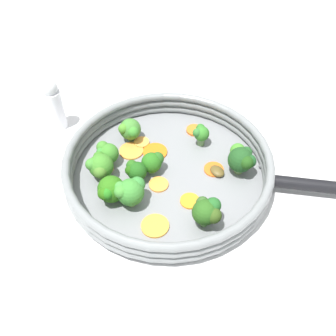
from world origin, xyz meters
name	(u,v)px	position (x,y,z in m)	size (l,w,h in m)	color
ground_plane	(168,178)	(0.00, 0.00, 0.00)	(4.00, 4.00, 0.00)	silver
skillet	(168,176)	(0.00, 0.00, 0.01)	(0.36, 0.36, 0.01)	gray
skillet_rim_wall	(168,165)	(0.00, 0.00, 0.03)	(0.37, 0.37, 0.05)	gray
skillet_handle	(335,188)	(-0.11, 0.27, 0.02)	(0.02, 0.02, 0.23)	black
skillet_rivet_left	(261,200)	(-0.03, 0.17, 0.02)	(0.01, 0.01, 0.01)	gray
skillet_rivet_right	(261,166)	(-0.10, 0.14, 0.02)	(0.01, 0.01, 0.01)	gray
carrot_slice_0	(190,201)	(0.04, 0.07, 0.01)	(0.03, 0.03, 0.00)	orange
carrot_slice_1	(160,185)	(0.03, 0.00, 0.01)	(0.04, 0.04, 0.00)	orange
carrot_slice_2	(155,152)	(-0.03, -0.05, 0.01)	(0.05, 0.05, 0.00)	orange
carrot_slice_3	(155,226)	(0.11, 0.04, 0.01)	(0.05, 0.05, 0.00)	gold
carrot_slice_4	(105,168)	(0.05, -0.11, 0.01)	(0.03, 0.03, 0.00)	orange
carrot_slice_5	(131,151)	(-0.01, -0.09, 0.01)	(0.05, 0.05, 0.00)	orange
carrot_slice_6	(214,169)	(-0.05, 0.07, 0.01)	(0.04, 0.04, 0.00)	orange
carrot_slice_7	(194,130)	(-0.13, -0.01, 0.01)	(0.03, 0.03, 0.01)	orange
carrot_slice_8	(142,142)	(-0.04, -0.08, 0.01)	(0.03, 0.03, 0.01)	#F99C41
broccoli_floret_0	(130,130)	(-0.04, -0.11, 0.04)	(0.04, 0.04, 0.05)	#5F894A
broccoli_floret_1	(242,160)	(-0.07, 0.11, 0.04)	(0.05, 0.05, 0.05)	#779856
broccoli_floret_2	(207,211)	(0.06, 0.11, 0.04)	(0.05, 0.05, 0.05)	#5C8B4A
broccoli_floret_3	(135,171)	(0.04, -0.04, 0.04)	(0.03, 0.04, 0.04)	#7FAB64
broccoli_floret_4	(100,166)	(0.07, -0.10, 0.04)	(0.05, 0.04, 0.05)	olive
broccoli_floret_5	(107,152)	(0.03, -0.11, 0.04)	(0.04, 0.04, 0.05)	#88A36F
broccoli_floret_6	(238,152)	(-0.10, 0.09, 0.03)	(0.03, 0.03, 0.04)	#6D9D5B
broccoli_floret_7	(130,191)	(0.09, -0.02, 0.04)	(0.05, 0.05, 0.05)	#74A74D
broccoli_floret_8	(153,161)	(0.01, -0.03, 0.04)	(0.04, 0.04, 0.04)	#81AC63
broccoli_floret_9	(110,190)	(0.10, -0.05, 0.04)	(0.05, 0.05, 0.05)	#7E9F53
broccoli_floret_10	(201,133)	(-0.10, 0.01, 0.04)	(0.03, 0.03, 0.04)	#688D54
mushroom_piece_0	(217,171)	(-0.05, 0.08, 0.02)	(0.03, 0.02, 0.01)	brown
salt_shaker	(54,105)	(-0.01, -0.27, 0.06)	(0.04, 0.04, 0.11)	white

